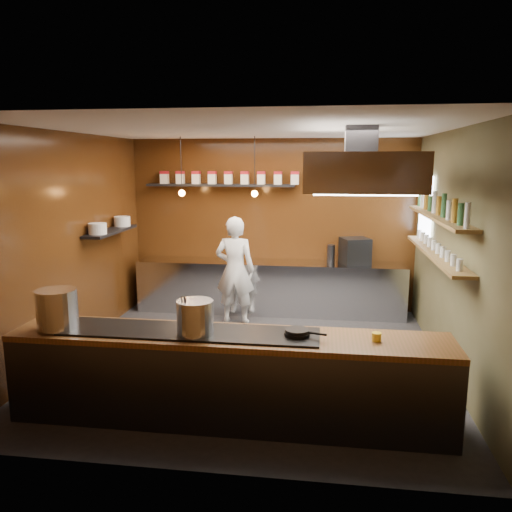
% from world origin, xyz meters
% --- Properties ---
extents(floor, '(5.00, 5.00, 0.00)m').
position_xyz_m(floor, '(0.00, 0.00, 0.00)').
color(floor, black).
rests_on(floor, ground).
extents(back_wall, '(5.00, 0.00, 5.00)m').
position_xyz_m(back_wall, '(0.00, 2.50, 1.50)').
color(back_wall, black).
rests_on(back_wall, ground).
extents(left_wall, '(0.00, 5.00, 5.00)m').
position_xyz_m(left_wall, '(-2.50, 0.00, 1.50)').
color(left_wall, black).
rests_on(left_wall, ground).
extents(right_wall, '(0.00, 5.00, 5.00)m').
position_xyz_m(right_wall, '(2.50, 0.00, 1.50)').
color(right_wall, '#484529').
rests_on(right_wall, ground).
extents(ceiling, '(5.00, 5.00, 0.00)m').
position_xyz_m(ceiling, '(0.00, 0.00, 3.00)').
color(ceiling, silver).
rests_on(ceiling, back_wall).
extents(window_pane, '(0.00, 1.00, 1.00)m').
position_xyz_m(window_pane, '(2.45, 1.70, 1.90)').
color(window_pane, white).
rests_on(window_pane, right_wall).
extents(prep_counter, '(4.60, 0.65, 0.90)m').
position_xyz_m(prep_counter, '(0.00, 2.17, 0.45)').
color(prep_counter, silver).
rests_on(prep_counter, floor).
extents(pass_counter, '(4.40, 0.72, 0.94)m').
position_xyz_m(pass_counter, '(-0.00, -1.60, 0.47)').
color(pass_counter, '#38383D').
rests_on(pass_counter, floor).
extents(tin_shelf, '(2.60, 0.26, 0.04)m').
position_xyz_m(tin_shelf, '(-0.90, 2.36, 2.20)').
color(tin_shelf, black).
rests_on(tin_shelf, back_wall).
extents(plate_shelf, '(0.30, 1.40, 0.04)m').
position_xyz_m(plate_shelf, '(-2.34, 1.00, 1.55)').
color(plate_shelf, black).
rests_on(plate_shelf, left_wall).
extents(bottle_shelf_upper, '(0.26, 2.80, 0.04)m').
position_xyz_m(bottle_shelf_upper, '(2.34, 0.30, 1.92)').
color(bottle_shelf_upper, olive).
rests_on(bottle_shelf_upper, right_wall).
extents(bottle_shelf_lower, '(0.26, 2.80, 0.04)m').
position_xyz_m(bottle_shelf_lower, '(2.34, 0.30, 1.45)').
color(bottle_shelf_lower, olive).
rests_on(bottle_shelf_lower, right_wall).
extents(extractor_hood, '(1.20, 2.00, 0.72)m').
position_xyz_m(extractor_hood, '(1.30, -0.40, 2.51)').
color(extractor_hood, '#38383D').
rests_on(extractor_hood, ceiling).
extents(pendant_left, '(0.10, 0.10, 0.95)m').
position_xyz_m(pendant_left, '(-1.40, 1.70, 2.15)').
color(pendant_left, black).
rests_on(pendant_left, ceiling).
extents(pendant_right, '(0.10, 0.10, 0.95)m').
position_xyz_m(pendant_right, '(-0.20, 1.70, 2.15)').
color(pendant_right, black).
rests_on(pendant_right, ceiling).
extents(storage_tins, '(2.43, 0.13, 0.22)m').
position_xyz_m(storage_tins, '(-0.75, 2.36, 2.33)').
color(storage_tins, beige).
rests_on(storage_tins, tin_shelf).
extents(plate_stacks, '(0.26, 1.16, 0.16)m').
position_xyz_m(plate_stacks, '(-2.34, 1.00, 1.65)').
color(plate_stacks, silver).
rests_on(plate_stacks, plate_shelf).
extents(bottles, '(0.06, 2.66, 0.24)m').
position_xyz_m(bottles, '(2.34, 0.30, 2.06)').
color(bottles, silver).
rests_on(bottles, bottle_shelf_upper).
extents(wine_glasses, '(0.07, 2.37, 0.13)m').
position_xyz_m(wine_glasses, '(2.34, 0.30, 1.53)').
color(wine_glasses, silver).
rests_on(wine_glasses, bottle_shelf_lower).
extents(stockpot_large, '(0.51, 0.51, 0.40)m').
position_xyz_m(stockpot_large, '(-1.75, -1.69, 1.14)').
color(stockpot_large, silver).
rests_on(stockpot_large, pass_counter).
extents(stockpot_small, '(0.40, 0.40, 0.34)m').
position_xyz_m(stockpot_small, '(-0.31, -1.68, 1.11)').
color(stockpot_small, '#B1B3B8').
rests_on(stockpot_small, pass_counter).
extents(utensil_crock, '(0.16, 0.16, 0.16)m').
position_xyz_m(utensil_crock, '(-0.42, -1.70, 1.02)').
color(utensil_crock, silver).
rests_on(utensil_crock, pass_counter).
extents(frying_pan, '(0.42, 0.25, 0.06)m').
position_xyz_m(frying_pan, '(0.69, -1.60, 0.97)').
color(frying_pan, black).
rests_on(frying_pan, pass_counter).
extents(butter_jar, '(0.12, 0.12, 0.08)m').
position_xyz_m(butter_jar, '(1.44, -1.59, 0.96)').
color(butter_jar, yellow).
rests_on(butter_jar, pass_counter).
extents(espresso_machine, '(0.55, 0.54, 0.44)m').
position_xyz_m(espresso_machine, '(1.44, 2.22, 1.12)').
color(espresso_machine, black).
rests_on(espresso_machine, prep_counter).
extents(chef, '(0.65, 0.43, 1.75)m').
position_xyz_m(chef, '(-0.50, 1.53, 0.88)').
color(chef, silver).
rests_on(chef, floor).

